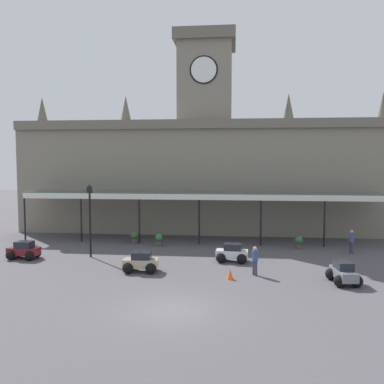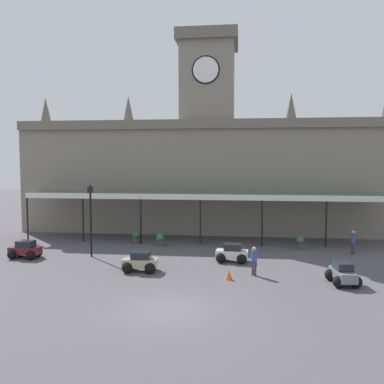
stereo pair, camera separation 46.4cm
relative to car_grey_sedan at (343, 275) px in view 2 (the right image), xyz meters
name	(u,v)px [view 2 (the right image)]	position (x,y,z in m)	size (l,w,h in m)	color
ground_plane	(168,310)	(-8.59, -4.86, -0.50)	(140.00, 140.00, 0.00)	#4E4A4F
station_building	(208,169)	(-8.59, 16.47, 5.32)	(33.88, 6.89, 18.12)	gray
entrance_canopy	(202,194)	(-8.59, 10.80, 3.36)	(28.87, 3.26, 4.02)	#38564C
car_grey_sedan	(343,275)	(0.00, 0.00, 0.00)	(1.66, 2.13, 1.19)	slate
car_beige_sedan	(140,263)	(-11.34, 1.15, 0.00)	(2.09, 1.58, 1.19)	tan
car_maroon_sedan	(25,251)	(-19.89, 3.54, 0.00)	(2.08, 1.57, 1.19)	maroon
car_white_sedan	(232,254)	(-5.98, 4.14, 0.00)	(2.12, 1.63, 1.19)	silver
pedestrian_crossing_forecourt	(353,241)	(2.44, 7.42, 0.41)	(0.34, 0.39, 1.67)	#3F384C
pedestrian_beside_cars	(254,260)	(-4.66, 1.08, 0.41)	(0.34, 0.37, 1.67)	#3F384C
victorian_lamppost	(91,212)	(-15.59, 4.46, 2.57)	(0.30, 0.30, 4.96)	black
traffic_cone	(229,274)	(-6.07, 0.13, -0.22)	(0.40, 0.40, 0.56)	orange
planter_by_canopy	(136,237)	(-13.73, 9.26, -0.01)	(0.60, 0.60, 0.96)	#47423D
planter_forecourt_centre	(160,240)	(-11.60, 8.45, -0.01)	(0.60, 0.60, 0.96)	#47423D
planter_near_kerb	(300,243)	(-1.04, 8.54, -0.01)	(0.60, 0.60, 0.96)	#47423D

